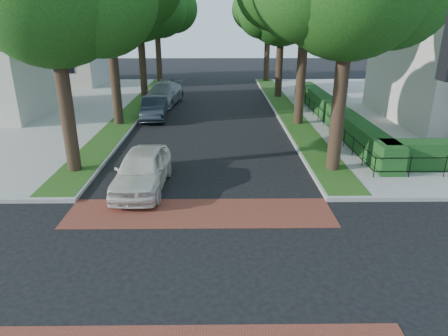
{
  "coord_description": "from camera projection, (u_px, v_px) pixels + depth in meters",
  "views": [
    {
      "loc": [
        0.68,
        -8.94,
        6.18
      ],
      "look_at": [
        0.81,
        3.27,
        1.6
      ],
      "focal_mm": 32.0,
      "sensor_mm": 36.0,
      "label": 1
    }
  ],
  "objects": [
    {
      "name": "tree_right_far",
      "position": [
        283.0,
        9.0,
        30.85
      ],
      "size": [
        7.25,
        6.23,
        9.74
      ],
      "color": "black",
      "rests_on": "sidewalk_ne"
    },
    {
      "name": "grass_strip_nw",
      "position": [
        134.0,
        109.0,
        28.31
      ],
      "size": [
        1.6,
        29.8,
        0.02
      ],
      "primitive_type": "cube",
      "color": "#264F16",
      "rests_on": "sidewalk_nw"
    },
    {
      "name": "tree_left_far",
      "position": [
        140.0,
        6.0,
        30.65
      ],
      "size": [
        7.0,
        6.02,
        9.86
      ],
      "color": "black",
      "rests_on": "sidewalk_nw"
    },
    {
      "name": "parked_car_front",
      "position": [
        142.0,
        169.0,
        15.26
      ],
      "size": [
        1.94,
        4.58,
        1.54
      ],
      "primitive_type": "imported",
      "rotation": [
        0.0,
        0.0,
        -0.03
      ],
      "color": "silver",
      "rests_on": "ground"
    },
    {
      "name": "fence_main_road",
      "position": [
        321.0,
        116.0,
        24.44
      ],
      "size": [
        0.06,
        18.0,
        0.9
      ],
      "primitive_type": null,
      "color": "black",
      "rests_on": "sidewalk_ne"
    },
    {
      "name": "hedge_main_road",
      "position": [
        334.0,
        113.0,
        24.4
      ],
      "size": [
        1.0,
        18.0,
        1.2
      ],
      "primitive_type": "cube",
      "color": "#174419",
      "rests_on": "sidewalk_ne"
    },
    {
      "name": "tree_left_back",
      "position": [
        157.0,
        5.0,
        39.0
      ],
      "size": [
        7.75,
        6.66,
        10.44
      ],
      "color": "black",
      "rests_on": "sidewalk_nw"
    },
    {
      "name": "tree_right_back",
      "position": [
        269.0,
        7.0,
        39.16
      ],
      "size": [
        7.5,
        6.45,
        10.2
      ],
      "color": "black",
      "rests_on": "sidewalk_ne"
    },
    {
      "name": "ground",
      "position": [
        195.0,
        268.0,
        10.54
      ],
      "size": [
        120.0,
        120.0,
        0.0
      ],
      "primitive_type": "plane",
      "color": "black",
      "rests_on": "ground"
    },
    {
      "name": "crosswalk_far",
      "position": [
        200.0,
        213.0,
        13.53
      ],
      "size": [
        9.0,
        2.2,
        0.01
      ],
      "primitive_type": "cube",
      "color": "brown",
      "rests_on": "ground"
    },
    {
      "name": "parked_car_middle",
      "position": [
        154.0,
        108.0,
        26.06
      ],
      "size": [
        1.78,
        4.36,
        1.41
      ],
      "primitive_type": "imported",
      "rotation": [
        0.0,
        0.0,
        0.07
      ],
      "color": "#202831",
      "rests_on": "ground"
    },
    {
      "name": "grass_strip_ne",
      "position": [
        286.0,
        109.0,
        28.42
      ],
      "size": [
        1.6,
        29.8,
        0.02
      ],
      "primitive_type": "cube",
      "color": "#264F16",
      "rests_on": "sidewalk_ne"
    },
    {
      "name": "parked_car_rear",
      "position": [
        163.0,
        94.0,
        30.29
      ],
      "size": [
        2.98,
        5.77,
        1.6
      ],
      "primitive_type": "imported",
      "rotation": [
        0.0,
        0.0,
        -0.14
      ],
      "color": "gray",
      "rests_on": "ground"
    },
    {
      "name": "house_left_far",
      "position": [
        52.0,
        31.0,
        38.56
      ],
      "size": [
        10.0,
        9.0,
        10.14
      ],
      "color": "beige",
      "rests_on": "sidewalk_nw"
    }
  ]
}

